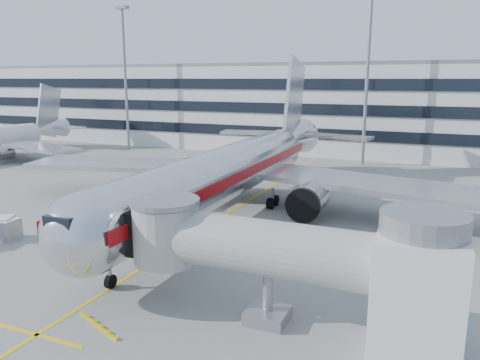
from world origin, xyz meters
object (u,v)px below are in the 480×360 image
at_px(main_jet, 235,168).
at_px(cargo_container_right, 98,206).
at_px(cargo_container_front, 2,228).
at_px(ramp_worker, 88,239).
at_px(cargo_container_left, 7,229).
at_px(belt_loader, 83,220).

relative_size(main_jet, cargo_container_right, 29.56).
distance_m(cargo_container_front, ramp_worker, 8.23).
bearing_deg(main_jet, cargo_container_right, -150.76).
relative_size(cargo_container_right, cargo_container_front, 0.76).
bearing_deg(ramp_worker, cargo_container_left, 163.20).
bearing_deg(cargo_container_front, cargo_container_left, 2.76).
bearing_deg(cargo_container_right, cargo_container_front, -104.89).
relative_size(cargo_container_left, ramp_worker, 1.09).
height_order(cargo_container_right, cargo_container_front, cargo_container_front).
bearing_deg(belt_loader, ramp_worker, -45.20).
height_order(belt_loader, cargo_container_left, belt_loader).
xyz_separation_m(belt_loader, ramp_worker, (4.11, -4.13, 0.12)).
bearing_deg(cargo_container_left, ramp_worker, 6.74).
xyz_separation_m(main_jet, cargo_container_left, (-13.58, -15.60, -3.36)).
height_order(cargo_container_left, cargo_container_front, cargo_container_front).
height_order(main_jet, cargo_container_left, main_jet).
distance_m(belt_loader, cargo_container_left, 6.11).
distance_m(cargo_container_left, ramp_worker, 7.63).
xyz_separation_m(belt_loader, cargo_container_right, (-1.67, 3.97, 0.11)).
bearing_deg(cargo_container_right, belt_loader, -67.20).
relative_size(cargo_container_left, cargo_container_right, 1.01).
relative_size(main_jet, cargo_container_front, 22.33).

